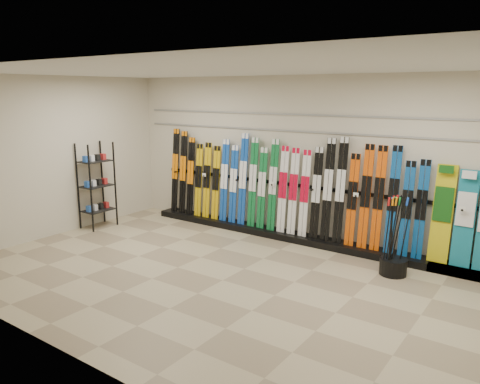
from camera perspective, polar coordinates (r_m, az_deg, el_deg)
The scene contains 11 objects.
floor at distance 6.97m, azimuth -2.13°, elevation -10.71°, with size 8.00×8.00×0.00m, color gray.
back_wall at distance 8.63m, azimuth 7.93°, elevation 4.00°, with size 8.00×8.00×0.00m, color beige.
left_wall at distance 9.49m, azimuth -21.85°, elevation 3.98°, with size 5.00×5.00×0.00m, color beige.
ceiling at distance 6.43m, azimuth -2.35°, elevation 14.74°, with size 8.00×8.00×0.00m, color silver.
ski_rack_base at distance 8.66m, azimuth 8.30°, elevation -5.77°, with size 8.00×0.40×0.12m, color black.
skis at distance 8.77m, azimuth 4.65°, elevation 0.56°, with size 5.37×0.18×1.84m.
accessory_rack at distance 9.82m, azimuth -17.07°, elevation 0.78°, with size 0.40×0.60×1.72m, color black.
pole_bin at distance 7.49m, azimuth 18.16°, elevation -8.64°, with size 0.40×0.40×0.25m, color black.
ski_poles at distance 7.34m, azimuth 18.19°, elevation -5.08°, with size 0.35×0.36×1.18m.
slatwall_rail_0 at distance 8.55m, azimuth 7.97°, elevation 7.30°, with size 7.60×0.02×0.03m, color gray.
slatwall_rail_1 at distance 8.53m, azimuth 8.03°, elevation 9.31°, with size 7.60×0.02×0.03m, color gray.
Camera 1 is at (3.91, -5.09, 2.72)m, focal length 35.00 mm.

